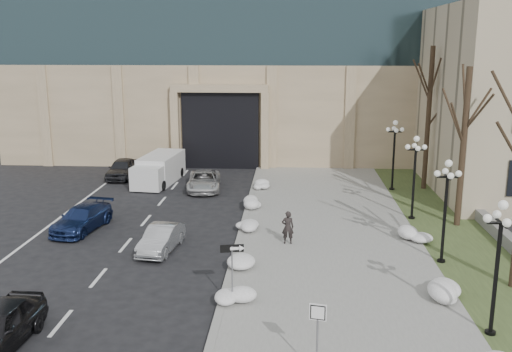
% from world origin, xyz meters
% --- Properties ---
extents(sidewalk, '(9.00, 40.00, 0.12)m').
position_xyz_m(sidewalk, '(3.50, 14.00, 0.06)').
color(sidewalk, gray).
rests_on(sidewalk, ground).
extents(curb, '(0.30, 40.00, 0.14)m').
position_xyz_m(curb, '(-1.00, 14.00, 0.07)').
color(curb, gray).
rests_on(curb, ground).
extents(grass_strip, '(4.00, 40.00, 0.10)m').
position_xyz_m(grass_strip, '(10.00, 14.00, 0.05)').
color(grass_strip, '#374723').
rests_on(grass_strip, ground).
extents(stone_wall, '(0.50, 30.00, 0.70)m').
position_xyz_m(stone_wall, '(12.00, 16.00, 0.35)').
color(stone_wall, slate).
rests_on(stone_wall, ground).
extents(car_b, '(1.72, 3.82, 1.22)m').
position_xyz_m(car_b, '(-4.57, 13.37, 0.61)').
color(car_b, '#A2A5A9').
rests_on(car_b, ground).
extents(car_c, '(2.53, 4.65, 1.28)m').
position_xyz_m(car_c, '(-9.43, 16.16, 0.64)').
color(car_c, navy).
rests_on(car_c, ground).
extents(car_d, '(2.58, 4.79, 1.28)m').
position_xyz_m(car_d, '(-4.29, 25.01, 0.64)').
color(car_d, silver).
rests_on(car_d, ground).
extents(car_e, '(1.73, 4.21, 1.43)m').
position_xyz_m(car_e, '(-10.79, 28.11, 0.71)').
color(car_e, '#2A2B2F').
rests_on(car_e, ground).
extents(pedestrian, '(0.62, 0.43, 1.64)m').
position_xyz_m(pedestrian, '(1.42, 14.43, 0.94)').
color(pedestrian, black).
rests_on(pedestrian, sidewalk).
extents(box_truck, '(2.69, 6.25, 1.93)m').
position_xyz_m(box_truck, '(-7.77, 26.87, 0.93)').
color(box_truck, silver).
rests_on(box_truck, ground).
extents(one_way_sign, '(0.92, 0.28, 2.45)m').
position_xyz_m(one_way_sign, '(-0.44, 7.72, 2.02)').
color(one_way_sign, slate).
rests_on(one_way_sign, ground).
extents(keep_sign, '(0.50, 0.15, 2.35)m').
position_xyz_m(keep_sign, '(2.36, 3.19, 1.73)').
color(keep_sign, slate).
rests_on(keep_sign, ground).
extents(snow_clump_c, '(1.10, 1.60, 0.36)m').
position_xyz_m(snow_clump_c, '(-0.64, 7.56, 0.30)').
color(snow_clump_c, white).
rests_on(snow_clump_c, sidewalk).
extents(snow_clump_d, '(1.10, 1.60, 0.36)m').
position_xyz_m(snow_clump_d, '(-0.38, 11.57, 0.30)').
color(snow_clump_d, white).
rests_on(snow_clump_d, sidewalk).
extents(snow_clump_e, '(1.10, 1.60, 0.36)m').
position_xyz_m(snow_clump_e, '(-0.89, 16.22, 0.30)').
color(snow_clump_e, white).
rests_on(snow_clump_e, sidewalk).
extents(snow_clump_f, '(1.10, 1.60, 0.36)m').
position_xyz_m(snow_clump_f, '(-0.85, 20.67, 0.30)').
color(snow_clump_f, white).
rests_on(snow_clump_f, sidewalk).
extents(snow_clump_g, '(1.10, 1.60, 0.36)m').
position_xyz_m(snow_clump_g, '(-0.39, 25.39, 0.30)').
color(snow_clump_g, white).
rests_on(snow_clump_g, sidewalk).
extents(snow_clump_i, '(1.10, 1.60, 0.36)m').
position_xyz_m(snow_clump_i, '(7.44, 8.61, 0.30)').
color(snow_clump_i, white).
rests_on(snow_clump_i, sidewalk).
extents(snow_clump_j, '(1.10, 1.60, 0.36)m').
position_xyz_m(snow_clump_j, '(7.60, 15.35, 0.30)').
color(snow_clump_j, white).
rests_on(snow_clump_j, sidewalk).
extents(lamppost_a, '(1.18, 1.18, 4.76)m').
position_xyz_m(lamppost_a, '(8.30, 6.00, 3.07)').
color(lamppost_a, black).
rests_on(lamppost_a, ground).
extents(lamppost_b, '(1.18, 1.18, 4.76)m').
position_xyz_m(lamppost_b, '(8.30, 12.50, 3.07)').
color(lamppost_b, black).
rests_on(lamppost_b, ground).
extents(lamppost_c, '(1.18, 1.18, 4.76)m').
position_xyz_m(lamppost_c, '(8.30, 19.00, 3.07)').
color(lamppost_c, black).
rests_on(lamppost_c, ground).
extents(lamppost_d, '(1.18, 1.18, 4.76)m').
position_xyz_m(lamppost_d, '(8.30, 25.50, 3.07)').
color(lamppost_d, black).
rests_on(lamppost_d, ground).
extents(tree_mid, '(3.20, 3.20, 8.50)m').
position_xyz_m(tree_mid, '(10.50, 18.00, 5.50)').
color(tree_mid, black).
rests_on(tree_mid, ground).
extents(tree_far, '(3.20, 3.20, 9.50)m').
position_xyz_m(tree_far, '(10.50, 26.00, 6.15)').
color(tree_far, black).
rests_on(tree_far, ground).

